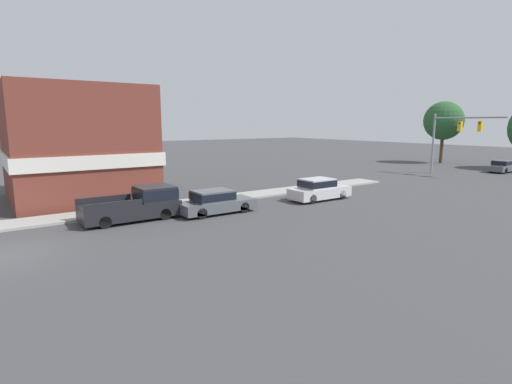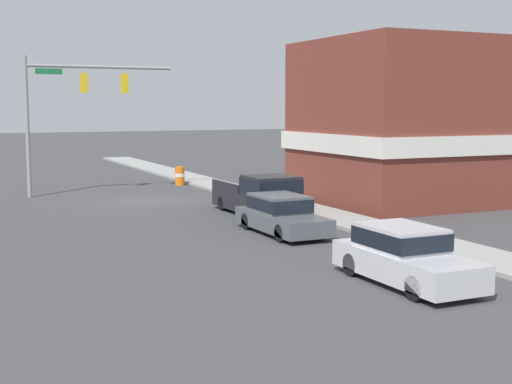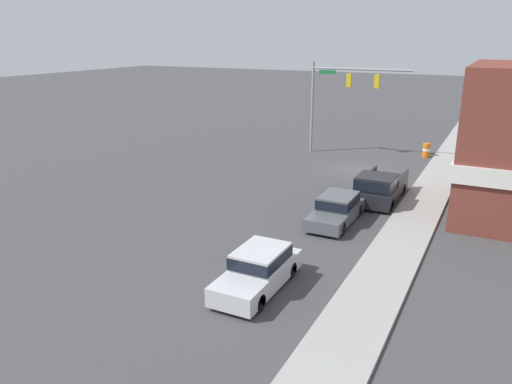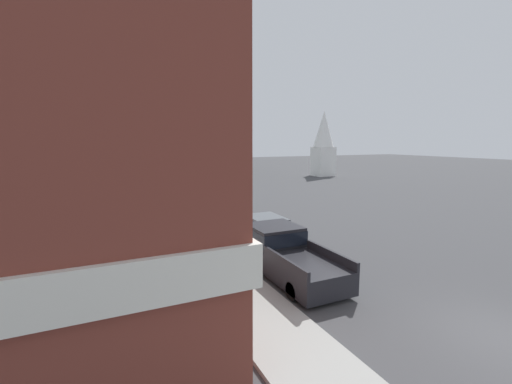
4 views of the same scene
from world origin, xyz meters
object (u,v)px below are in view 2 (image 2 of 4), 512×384
Objects in this scene: car_second_ahead at (404,254)px; pickup_truck_parked at (261,195)px; car_lead at (281,214)px; construction_barrel at (180,176)px.

car_second_ahead is 0.87× the size of pickup_truck_parked.
car_second_ahead is at bearing 82.59° from pickup_truck_parked.
car_lead reaches higher than construction_barrel.
pickup_truck_parked is 13.18m from construction_barrel.
car_second_ahead is 4.16× the size of construction_barrel.
construction_barrel is at bearing -96.10° from car_lead.
car_second_ahead is at bearing 86.94° from car_lead.
construction_barrel is (-0.67, -13.16, -0.34)m from pickup_truck_parked.
car_second_ahead is 25.89m from construction_barrel.
construction_barrel is at bearing -95.12° from car_second_ahead.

